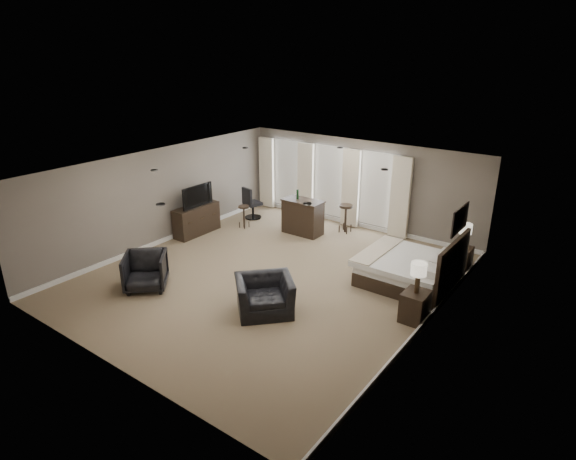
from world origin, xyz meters
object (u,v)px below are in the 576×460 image
Objects in this scene: tv at (195,203)px; bar_stool_right at (346,219)px; bed at (404,256)px; armchair_near at (264,290)px; nightstand_near at (415,306)px; bar_counter at (303,217)px; nightstand_far at (461,258)px; lamp_far at (465,236)px; desk_chair at (253,203)px; bar_stool_left at (244,217)px; armchair_far at (145,270)px; lamp_near at (418,278)px; dresser at (197,220)px.

tv is 4.33m from bar_stool_right.
bed is 1.75× the size of armchair_near.
bar_counter is (-4.46, 2.58, 0.20)m from nightstand_near.
nightstand_far is 0.91× the size of lamp_far.
nightstand_near is 1.11× the size of nightstand_far.
desk_chair is at bearing 85.89° from armchair_near.
lamp_far is 4.49m from bar_counter.
lamp_far reaches higher than nightstand_far.
lamp_far is 0.54× the size of armchair_near.
desk_chair is at bearing -12.95° from tv.
bar_counter is at bearing 20.81° from bar_stool_left.
bar_counter is at bearing -171.06° from desk_chair.
armchair_near is at bearing -26.87° from armchair_far.
bar_stool_left is at bearing -171.16° from lamp_far.
armchair_near is 1.11× the size of desk_chair.
lamp_far is 7.46m from armchair_far.
bar_counter is at bearing -175.95° from lamp_far.
armchair_near is at bearing -150.11° from lamp_near.
bed is 3.40m from armchair_near.
desk_chair is at bearing 166.94° from bed.
bar_stool_right is at bearing -52.38° from tv.
bar_stool_left is at bearing 89.35° from armchair_near.
armchair_near reaches higher than armchair_far.
dresser is 2.02m from desk_chair.
lamp_near is (0.00, 0.00, 0.62)m from nightstand_near.
lamp_far reaches higher than bar_counter.
bar_counter is 1.81m from bar_stool_left.
dresser is 1.58× the size of armchair_far.
lamp_far is at bearing 12.87° from armchair_near.
bed reaches higher than bar_stool_right.
bar_stool_right is (-2.63, 1.95, -0.22)m from bed.
armchair_near is at bearing -27.66° from dresser.
armchair_far is at bearing 115.88° from desk_chair.
bed is 6.07m from tv.
bed is 3.16× the size of lamp_near.
lamp_far is 7.25m from dresser.
bar_counter reaches higher than bar_stool_right.
bar_counter is at bearing 162.38° from bed.
lamp_far reaches higher than bar_stool_right.
bed is 2.40× the size of bar_stool_right.
lamp_far is (0.89, 1.45, 0.23)m from bed.
armchair_far is 5.95m from bar_stool_right.
bar_stool_left is 0.82× the size of bar_stool_right.
armchair_far reaches higher than nightstand_far.
tv reaches higher than dresser.
lamp_far reaches higher than desk_chair.
nightstand_near is 6.99m from tv.
nightstand_far is 2.97m from lamp_near.
bar_stool_left is 3.00m from bar_stool_right.
tv is at bearing 0.00° from dresser.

